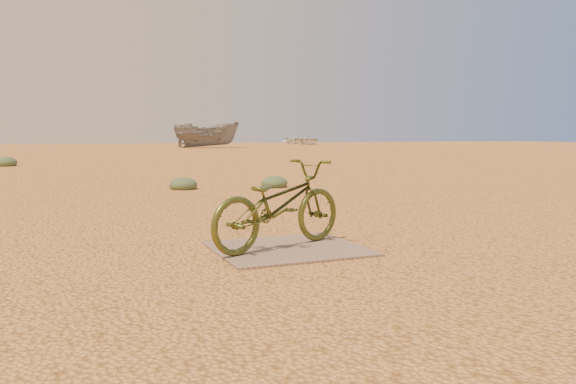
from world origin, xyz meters
name	(u,v)px	position (x,y,z in m)	size (l,w,h in m)	color
ground	(327,254)	(0.00, 0.00, 0.00)	(120.00, 120.00, 0.00)	#E99B52
plywood_board	(288,249)	(-0.25, 0.31, 0.01)	(1.35, 1.19, 0.02)	#886C5A
bicycle	(279,204)	(-0.33, 0.34, 0.43)	(0.54, 1.54, 0.81)	#47501D
boat_mid_right	(207,135)	(8.65, 37.80, 0.99)	(1.93, 5.14, 1.99)	slate
boat_far_right	(304,140)	(21.44, 48.14, 0.49)	(3.37, 4.72, 0.98)	silver
kale_a	(183,189)	(0.08, 6.40, 0.00)	(0.54, 0.54, 0.30)	#576C49
kale_b	(274,187)	(1.87, 6.11, 0.00)	(0.54, 0.54, 0.30)	#576C49
kale_c	(5,166)	(-3.75, 16.48, 0.00)	(0.75, 0.75, 0.41)	#576C49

